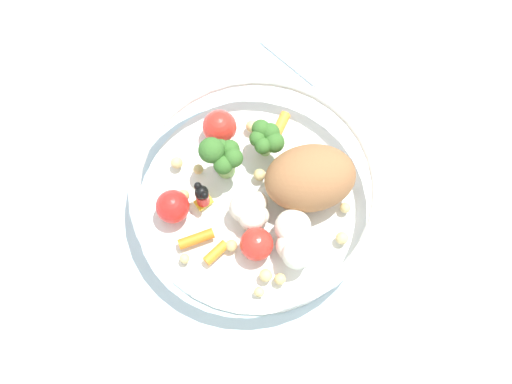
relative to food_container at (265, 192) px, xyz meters
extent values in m
plane|color=silver|center=(-0.02, 0.00, -0.03)|extent=(2.40, 2.40, 0.00)
cylinder|color=white|center=(0.00, 0.01, -0.02)|extent=(0.22, 0.22, 0.01)
torus|color=white|center=(0.00, 0.01, 0.01)|extent=(0.23, 0.23, 0.01)
ellipsoid|color=#9E663D|center=(-0.01, -0.04, 0.01)|extent=(0.08, 0.10, 0.06)
cylinder|color=#7FAD5B|center=(0.04, 0.02, -0.01)|extent=(0.02, 0.02, 0.03)
sphere|color=#386B28|center=(0.05, 0.02, 0.02)|extent=(0.02, 0.02, 0.02)
sphere|color=#386B28|center=(0.05, 0.03, 0.02)|extent=(0.02, 0.02, 0.02)
sphere|color=#386B28|center=(0.03, 0.03, 0.02)|extent=(0.02, 0.02, 0.02)
sphere|color=#386B28|center=(0.03, 0.02, 0.02)|extent=(0.02, 0.02, 0.02)
sphere|color=#386B28|center=(0.04, 0.01, 0.02)|extent=(0.02, 0.02, 0.02)
cylinder|color=#7FAD5B|center=(0.05, -0.02, -0.01)|extent=(0.01, 0.01, 0.02)
sphere|color=#386B28|center=(0.05, -0.02, 0.01)|extent=(0.02, 0.02, 0.02)
sphere|color=#386B28|center=(0.05, -0.01, 0.01)|extent=(0.02, 0.02, 0.02)
sphere|color=#386B28|center=(0.04, -0.02, 0.01)|extent=(0.02, 0.02, 0.02)
sphere|color=#386B28|center=(0.04, -0.03, 0.01)|extent=(0.02, 0.02, 0.02)
sphere|color=#386B28|center=(0.05, -0.03, 0.01)|extent=(0.02, 0.02, 0.02)
sphere|color=silver|center=(0.00, 0.02, -0.01)|extent=(0.02, 0.02, 0.02)
sphere|color=silver|center=(0.00, 0.02, 0.00)|extent=(0.03, 0.03, 0.03)
sphere|color=silver|center=(-0.01, 0.02, 0.00)|extent=(0.03, 0.03, 0.03)
sphere|color=silver|center=(-0.02, 0.02, 0.00)|extent=(0.02, 0.02, 0.02)
sphere|color=silver|center=(-0.01, 0.01, -0.01)|extent=(0.02, 0.02, 0.02)
sphere|color=silver|center=(0.00, 0.01, -0.01)|extent=(0.02, 0.02, 0.02)
sphere|color=silver|center=(-0.04, -0.01, 0.00)|extent=(0.03, 0.03, 0.03)
sphere|color=silver|center=(-0.05, 0.00, -0.01)|extent=(0.03, 0.03, 0.03)
sphere|color=silver|center=(-0.07, 0.00, 0.00)|extent=(0.03, 0.03, 0.03)
sphere|color=silver|center=(-0.06, -0.01, 0.00)|extent=(0.02, 0.02, 0.02)
sphere|color=silver|center=(-0.06, -0.01, 0.00)|extent=(0.03, 0.03, 0.03)
cube|color=yellow|center=(0.02, 0.05, -0.02)|extent=(0.01, 0.02, 0.00)
cylinder|color=red|center=(0.02, 0.05, -0.01)|extent=(0.01, 0.01, 0.02)
sphere|color=black|center=(0.02, 0.05, 0.01)|extent=(0.01, 0.01, 0.01)
sphere|color=black|center=(0.03, 0.05, 0.01)|extent=(0.01, 0.01, 0.01)
sphere|color=black|center=(0.02, 0.05, 0.01)|extent=(0.01, 0.01, 0.01)
cylinder|color=orange|center=(-0.03, 0.06, -0.02)|extent=(0.02, 0.03, 0.01)
cylinder|color=orange|center=(0.06, -0.05, -0.01)|extent=(0.02, 0.02, 0.01)
cylinder|color=orange|center=(-0.01, 0.07, -0.02)|extent=(0.01, 0.03, 0.01)
sphere|color=red|center=(0.02, 0.08, 0.00)|extent=(0.03, 0.03, 0.03)
sphere|color=red|center=(-0.04, 0.03, -0.01)|extent=(0.03, 0.03, 0.03)
sphere|color=red|center=(0.08, 0.01, 0.00)|extent=(0.03, 0.03, 0.03)
sphere|color=tan|center=(0.05, 0.04, -0.02)|extent=(0.01, 0.01, 0.01)
sphere|color=#D1B775|center=(0.07, 0.06, -0.01)|extent=(0.01, 0.01, 0.01)
sphere|color=tan|center=(-0.08, 0.02, -0.01)|extent=(0.01, 0.01, 0.01)
sphere|color=#D1B775|center=(-0.02, 0.09, -0.02)|extent=(0.01, 0.01, 0.01)
sphere|color=#D1B775|center=(-0.04, -0.02, -0.01)|extent=(0.01, 0.01, 0.01)
sphere|color=#D1B775|center=(-0.07, 0.03, -0.01)|extent=(0.01, 0.01, 0.01)
sphere|color=#D1B775|center=(-0.07, -0.05, -0.01)|extent=(0.01, 0.01, 0.01)
sphere|color=#D1B775|center=(-0.04, -0.06, -0.02)|extent=(0.01, 0.01, 0.01)
sphere|color=tan|center=(0.03, 0.07, -0.01)|extent=(0.01, 0.01, 0.01)
sphere|color=#D1B775|center=(0.07, -0.02, -0.01)|extent=(0.01, 0.01, 0.01)
sphere|color=#D1B775|center=(-0.08, 0.04, -0.02)|extent=(0.01, 0.01, 0.01)
sphere|color=tan|center=(-0.03, 0.05, -0.01)|extent=(0.01, 0.01, 0.01)
sphere|color=#D1B775|center=(0.02, -0.01, -0.01)|extent=(0.01, 0.01, 0.01)
cube|color=white|center=(0.13, -0.14, -0.03)|extent=(0.14, 0.14, 0.01)
camera|label=1|loc=(-0.19, 0.10, 0.54)|focal=45.32mm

